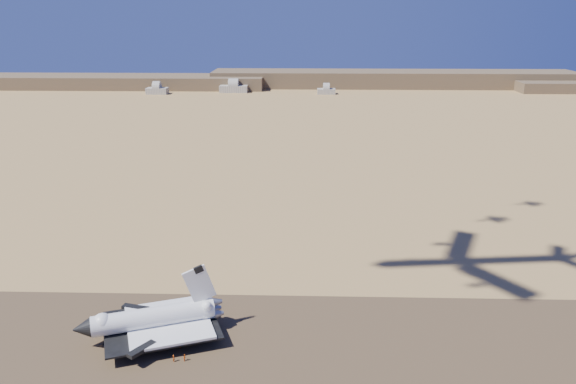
{
  "coord_description": "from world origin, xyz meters",
  "views": [
    {
      "loc": [
        17.67,
        -127.04,
        81.36
      ],
      "look_at": [
        13.55,
        8.0,
        38.4
      ],
      "focal_mm": 35.0,
      "sensor_mm": 36.0,
      "label": 1
    }
  ],
  "objects_px": {
    "shuttle": "(153,320)",
    "crew_a": "(174,358)",
    "crew_b": "(185,357)",
    "crew_c": "(180,345)"
  },
  "relations": [
    {
      "from": "shuttle",
      "to": "crew_a",
      "type": "distance_m",
      "value": 14.01
    },
    {
      "from": "shuttle",
      "to": "crew_a",
      "type": "height_order",
      "value": "shuttle"
    },
    {
      "from": "shuttle",
      "to": "crew_b",
      "type": "xyz_separation_m",
      "value": [
        10.36,
        -10.46,
        -4.1
      ]
    },
    {
      "from": "shuttle",
      "to": "crew_c",
      "type": "xyz_separation_m",
      "value": [
        8.02,
        -5.14,
        -4.21
      ]
    },
    {
      "from": "crew_a",
      "to": "crew_b",
      "type": "bearing_deg",
      "value": -71.66
    },
    {
      "from": "crew_b",
      "to": "crew_c",
      "type": "distance_m",
      "value": 5.81
    },
    {
      "from": "shuttle",
      "to": "crew_b",
      "type": "bearing_deg",
      "value": -65.56
    },
    {
      "from": "shuttle",
      "to": "crew_a",
      "type": "bearing_deg",
      "value": -74.95
    },
    {
      "from": "shuttle",
      "to": "crew_b",
      "type": "distance_m",
      "value": 15.28
    },
    {
      "from": "shuttle",
      "to": "crew_b",
      "type": "relative_size",
      "value": 21.48
    }
  ]
}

